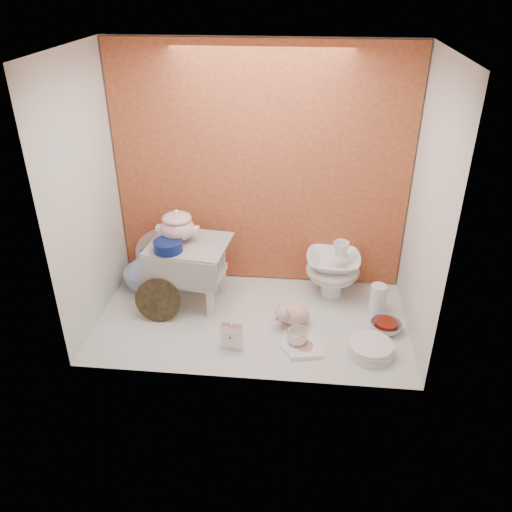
{
  "coord_description": "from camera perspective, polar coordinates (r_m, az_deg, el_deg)",
  "views": [
    {
      "loc": [
        0.27,
        -2.49,
        1.82
      ],
      "look_at": [
        0.02,
        0.02,
        0.42
      ],
      "focal_mm": 36.52,
      "sensor_mm": 36.0,
      "label": 1
    }
  ],
  "objects": [
    {
      "name": "crystal_bowl",
      "position": [
        3.08,
        14.03,
        -7.51
      ],
      "size": [
        0.2,
        0.2,
        0.06
      ],
      "primitive_type": "imported",
      "rotation": [
        0.0,
        0.0,
        0.13
      ],
      "color": "silver",
      "rests_on": "ground"
    },
    {
      "name": "step_stool",
      "position": [
        3.19,
        -7.13,
        -1.76
      ],
      "size": [
        0.5,
        0.44,
        0.4
      ],
      "primitive_type": null,
      "rotation": [
        0.0,
        0.0,
        -0.12
      ],
      "color": "silver",
      "rests_on": "ground"
    },
    {
      "name": "dinner_plate_stack",
      "position": [
        2.89,
        12.42,
        -9.87
      ],
      "size": [
        0.28,
        0.28,
        0.07
      ],
      "primitive_type": "cylinder",
      "rotation": [
        0.0,
        0.0,
        0.11
      ],
      "color": "white",
      "rests_on": "ground"
    },
    {
      "name": "floral_platter",
      "position": [
        3.41,
        -10.1,
        -0.05
      ],
      "size": [
        0.37,
        0.07,
        0.37
      ],
      "primitive_type": null,
      "rotation": [
        0.0,
        0.0,
        -0.05
      ],
      "color": "silver",
      "rests_on": "ground"
    },
    {
      "name": "soup_tureen",
      "position": [
        3.08,
        -8.61,
        3.35
      ],
      "size": [
        0.29,
        0.29,
        0.2
      ],
      "primitive_type": null,
      "rotation": [
        0.0,
        0.0,
        0.2
      ],
      "color": "white",
      "rests_on": "step_stool"
    },
    {
      "name": "cobalt_bowl",
      "position": [
        3.01,
        -9.61,
        1.08
      ],
      "size": [
        0.21,
        0.21,
        0.06
      ],
      "primitive_type": "cylinder",
      "rotation": [
        0.0,
        0.0,
        -0.32
      ],
      "color": "#0A174D",
      "rests_on": "step_stool"
    },
    {
      "name": "mantel_clock",
      "position": [
        2.84,
        -2.67,
        -8.69
      ],
      "size": [
        0.12,
        0.06,
        0.17
      ],
      "primitive_type": "cube",
      "rotation": [
        0.0,
        0.0,
        -0.15
      ],
      "color": "silver",
      "rests_on": "ground"
    },
    {
      "name": "porcelain_tower",
      "position": [
        3.25,
        8.4,
        -1.34
      ],
      "size": [
        0.4,
        0.4,
        0.38
      ],
      "primitive_type": null,
      "rotation": [
        0.0,
        0.0,
        -0.23
      ],
      "color": "white",
      "rests_on": "ground"
    },
    {
      "name": "clear_glass_vase",
      "position": [
        3.18,
        13.17,
        -4.65
      ],
      "size": [
        0.12,
        0.12,
        0.19
      ],
      "primitive_type": "cylinder",
      "rotation": [
        0.0,
        0.0,
        -0.39
      ],
      "color": "silver",
      "rests_on": "ground"
    },
    {
      "name": "lattice_dish",
      "position": [
        2.88,
        5.28,
        -9.97
      ],
      "size": [
        0.21,
        0.21,
        0.03
      ],
      "primitive_type": "cube",
      "rotation": [
        0.0,
        0.0,
        0.2
      ],
      "color": "white",
      "rests_on": "ground"
    },
    {
      "name": "gold_rim_teacup",
      "position": [
        2.87,
        4.54,
        -8.85
      ],
      "size": [
        0.12,
        0.12,
        0.09
      ],
      "primitive_type": "imported",
      "rotation": [
        0.0,
        0.0,
        0.08
      ],
      "color": "white",
      "rests_on": "teacup_saucer"
    },
    {
      "name": "lacquer_tray",
      "position": [
        3.08,
        -10.68,
        -4.8
      ],
      "size": [
        0.27,
        0.08,
        0.26
      ],
      "primitive_type": null,
      "rotation": [
        0.0,
        0.0,
        0.03
      ],
      "color": "black",
      "rests_on": "ground"
    },
    {
      "name": "teacup_saucer",
      "position": [
        2.91,
        4.5,
        -9.66
      ],
      "size": [
        0.18,
        0.18,
        0.01
      ],
      "primitive_type": "cylinder",
      "rotation": [
        0.0,
        0.0,
        0.01
      ],
      "color": "white",
      "rests_on": "ground"
    },
    {
      "name": "ground",
      "position": [
        3.09,
        -0.41,
        -6.98
      ],
      "size": [
        1.8,
        1.8,
        0.0
      ],
      "primitive_type": "plane",
      "color": "silver",
      "rests_on": "ground"
    },
    {
      "name": "blue_white_vase",
      "position": [
        3.38,
        -12.2,
        -1.44
      ],
      "size": [
        0.31,
        0.31,
        0.28
      ],
      "primitive_type": "imported",
      "rotation": [
        0.0,
        0.0,
        -0.17
      ],
      "color": "white",
      "rests_on": "ground"
    },
    {
      "name": "plush_pig",
      "position": [
        3.03,
        4.21,
        -6.35
      ],
      "size": [
        0.26,
        0.21,
        0.14
      ],
      "primitive_type": "ellipsoid",
      "rotation": [
        0.0,
        0.0,
        0.23
      ],
      "color": "#D6A596",
      "rests_on": "ground"
    },
    {
      "name": "niche_shell",
      "position": [
        2.82,
        -0.08,
        10.7
      ],
      "size": [
        1.86,
        1.03,
        1.53
      ],
      "color": "#BF622F",
      "rests_on": "ground"
    }
  ]
}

